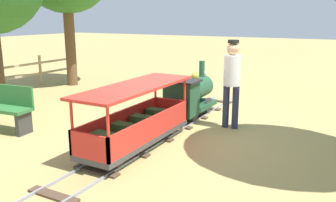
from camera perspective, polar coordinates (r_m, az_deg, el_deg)
ground_plane at (r=6.45m, az=0.16°, el=-4.69°), size 60.00×60.00×0.00m
track at (r=6.32m, az=-0.49°, el=-4.92°), size 0.69×6.05×0.04m
locomotive at (r=7.09m, az=3.60°, el=1.04°), size 0.65×1.45×1.07m
passenger_car at (r=5.46m, az=-5.10°, el=-3.48°), size 0.75×2.35×0.97m
conductor_person at (r=6.45m, az=10.34°, el=3.85°), size 0.30×0.30×1.62m
park_bench at (r=7.03m, az=-25.54°, el=-0.98°), size 1.34×0.54×0.82m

